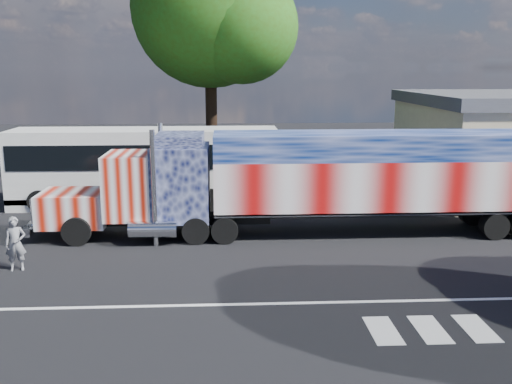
{
  "coord_description": "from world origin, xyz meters",
  "views": [
    {
      "loc": [
        -1.08,
        -17.88,
        6.47
      ],
      "look_at": [
        0.0,
        3.0,
        1.9
      ],
      "focal_mm": 40.0,
      "sensor_mm": 36.0,
      "label": 1
    }
  ],
  "objects_px": {
    "woman": "(15,244)",
    "tree_n_mid": "(212,9)",
    "semi_truck": "(318,179)",
    "coach_bus": "(146,166)"
  },
  "relations": [
    {
      "from": "woman",
      "to": "tree_n_mid",
      "type": "distance_m",
      "value": 20.22
    },
    {
      "from": "tree_n_mid",
      "to": "woman",
      "type": "bearing_deg",
      "value": -109.7
    },
    {
      "from": "woman",
      "to": "tree_n_mid",
      "type": "xyz_separation_m",
      "value": [
        6.11,
        17.08,
        8.93
      ]
    },
    {
      "from": "semi_truck",
      "to": "coach_bus",
      "type": "bearing_deg",
      "value": 144.43
    },
    {
      "from": "semi_truck",
      "to": "tree_n_mid",
      "type": "xyz_separation_m",
      "value": [
        -4.32,
        13.41,
        7.61
      ]
    },
    {
      "from": "semi_truck",
      "to": "coach_bus",
      "type": "xyz_separation_m",
      "value": [
        -7.42,
        5.31,
        -0.33
      ]
    },
    {
      "from": "semi_truck",
      "to": "woman",
      "type": "bearing_deg",
      "value": -160.64
    },
    {
      "from": "semi_truck",
      "to": "woman",
      "type": "distance_m",
      "value": 11.14
    },
    {
      "from": "semi_truck",
      "to": "woman",
      "type": "xyz_separation_m",
      "value": [
        -10.43,
        -3.67,
        -1.32
      ]
    },
    {
      "from": "semi_truck",
      "to": "coach_bus",
      "type": "height_order",
      "value": "semi_truck"
    }
  ]
}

